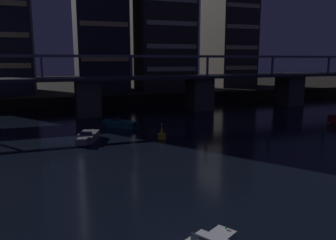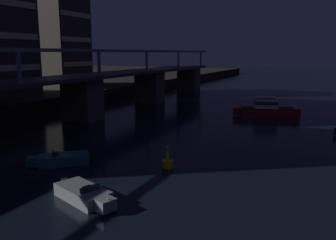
{
  "view_description": "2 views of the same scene",
  "coord_description": "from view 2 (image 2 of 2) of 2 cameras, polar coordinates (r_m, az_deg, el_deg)",
  "views": [
    {
      "loc": [
        -25.03,
        -16.86,
        8.67
      ],
      "look_at": [
        -11.0,
        21.99,
        1.21
      ],
      "focal_mm": 35.81,
      "sensor_mm": 36.0,
      "label": 1
    },
    {
      "loc": [
        -37.36,
        6.15,
        8.91
      ],
      "look_at": [
        -6.01,
        20.79,
        2.28
      ],
      "focal_mm": 37.51,
      "sensor_mm": 36.0,
      "label": 2
    }
  ],
  "objects": [
    {
      "name": "speedboat_near_right",
      "position": [
        29.91,
        -16.93,
        -6.13
      ],
      "size": [
        4.24,
        4.52,
        1.16
      ],
      "color": "#196066",
      "rests_on": "ground"
    },
    {
      "name": "river_bridge",
      "position": [
        48.21,
        -13.77,
        4.7
      ],
      "size": [
        82.71,
        6.4,
        9.38
      ],
      "color": "#4C4944",
      "rests_on": "ground"
    },
    {
      "name": "speedboat_near_center",
      "position": [
        22.46,
        -13.39,
        -11.68
      ],
      "size": [
        3.01,
        5.11,
        1.16
      ],
      "color": "gray",
      "rests_on": "ground"
    },
    {
      "name": "channel_buoy",
      "position": [
        27.77,
        -0.06,
        -6.82
      ],
      "size": [
        0.9,
        0.9,
        1.76
      ],
      "color": "yellow",
      "rests_on": "ground"
    },
    {
      "name": "cabin_cruiser_near_left",
      "position": [
        52.03,
        15.82,
        1.75
      ],
      "size": [
        5.2,
        9.31,
        2.79
      ],
      "color": "maroon",
      "rests_on": "ground"
    },
    {
      "name": "tower_east_tall",
      "position": [
        75.34,
        -18.55,
        14.09
      ],
      "size": [
        9.16,
        12.95,
        23.67
      ],
      "color": "#38332D",
      "rests_on": "far_riverbank"
    }
  ]
}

